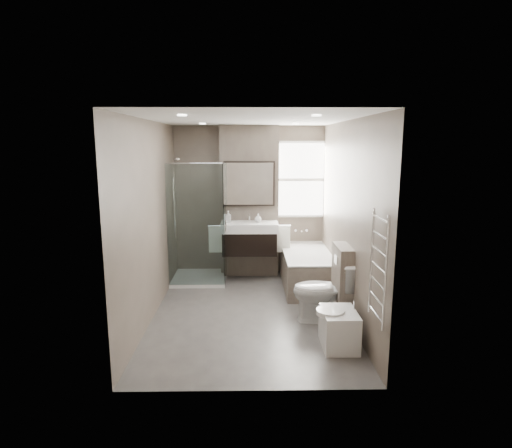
{
  "coord_description": "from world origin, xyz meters",
  "views": [
    {
      "loc": [
        -0.01,
        -5.58,
        2.31
      ],
      "look_at": [
        0.09,
        0.15,
        1.22
      ],
      "focal_mm": 30.0,
      "sensor_mm": 36.0,
      "label": 1
    }
  ],
  "objects_px": {
    "bathtub": "(306,267)",
    "bidet": "(339,328)",
    "toilet": "(324,291)",
    "vanity": "(249,238)"
  },
  "relations": [
    {
      "from": "toilet",
      "to": "bidet",
      "type": "distance_m",
      "value": 0.75
    },
    {
      "from": "bathtub",
      "to": "bidet",
      "type": "bearing_deg",
      "value": -87.6
    },
    {
      "from": "bathtub",
      "to": "vanity",
      "type": "bearing_deg",
      "value": 160.63
    },
    {
      "from": "vanity",
      "to": "bidet",
      "type": "relative_size",
      "value": 1.72
    },
    {
      "from": "bathtub",
      "to": "bidet",
      "type": "xyz_separation_m",
      "value": [
        0.09,
        -2.12,
        -0.09
      ]
    },
    {
      "from": "bidet",
      "to": "bathtub",
      "type": "bearing_deg",
      "value": 92.4
    },
    {
      "from": "vanity",
      "to": "toilet",
      "type": "distance_m",
      "value": 2.01
    },
    {
      "from": "bathtub",
      "to": "bidet",
      "type": "height_order",
      "value": "bathtub"
    },
    {
      "from": "bathtub",
      "to": "toilet",
      "type": "bearing_deg",
      "value": -88.16
    },
    {
      "from": "vanity",
      "to": "bidet",
      "type": "bearing_deg",
      "value": -67.49
    }
  ]
}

